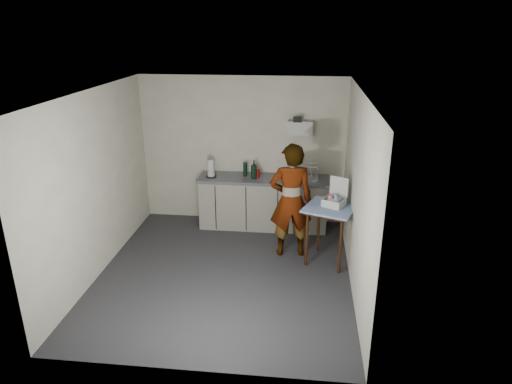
# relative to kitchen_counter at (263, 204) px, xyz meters

# --- Properties ---
(ground) EXTENTS (4.00, 4.00, 0.00)m
(ground) POSITION_rel_kitchen_counter_xyz_m (-0.40, -1.70, -0.43)
(ground) COLOR #25252A
(ground) RESTS_ON ground
(wall_back) EXTENTS (3.60, 0.02, 2.60)m
(wall_back) POSITION_rel_kitchen_counter_xyz_m (-0.40, 0.29, 0.87)
(wall_back) COLOR beige
(wall_back) RESTS_ON ground
(wall_right) EXTENTS (0.02, 4.00, 2.60)m
(wall_right) POSITION_rel_kitchen_counter_xyz_m (1.39, -1.70, 0.87)
(wall_right) COLOR beige
(wall_right) RESTS_ON ground
(wall_left) EXTENTS (0.02, 4.00, 2.60)m
(wall_left) POSITION_rel_kitchen_counter_xyz_m (-2.19, -1.70, 0.87)
(wall_left) COLOR beige
(wall_left) RESTS_ON ground
(ceiling) EXTENTS (3.60, 4.00, 0.01)m
(ceiling) POSITION_rel_kitchen_counter_xyz_m (-0.40, -1.70, 2.17)
(ceiling) COLOR silver
(ceiling) RESTS_ON wall_back
(kitchen_counter) EXTENTS (2.24, 0.62, 0.91)m
(kitchen_counter) POSITION_rel_kitchen_counter_xyz_m (0.00, 0.00, 0.00)
(kitchen_counter) COLOR black
(kitchen_counter) RESTS_ON ground
(wall_shelf) EXTENTS (0.42, 0.18, 0.37)m
(wall_shelf) POSITION_rel_kitchen_counter_xyz_m (0.60, 0.22, 1.32)
(wall_shelf) COLOR silver
(wall_shelf) RESTS_ON ground
(side_table) EXTENTS (0.90, 0.90, 0.90)m
(side_table) POSITION_rel_kitchen_counter_xyz_m (1.10, -1.18, 0.36)
(side_table) COLOR #381B0C
(side_table) RESTS_ON ground
(standing_man) EXTENTS (0.71, 0.52, 1.79)m
(standing_man) POSITION_rel_kitchen_counter_xyz_m (0.51, -0.99, 0.47)
(standing_man) COLOR #B2A593
(standing_man) RESTS_ON ground
(soap_bottle) EXTENTS (0.14, 0.14, 0.31)m
(soap_bottle) POSITION_rel_kitchen_counter_xyz_m (-0.16, -0.04, 0.64)
(soap_bottle) COLOR black
(soap_bottle) RESTS_ON kitchen_counter
(soda_can) EXTENTS (0.07, 0.07, 0.14)m
(soda_can) POSITION_rel_kitchen_counter_xyz_m (-0.10, 0.01, 0.55)
(soda_can) COLOR red
(soda_can) RESTS_ON kitchen_counter
(dark_bottle) EXTENTS (0.07, 0.07, 0.25)m
(dark_bottle) POSITION_rel_kitchen_counter_xyz_m (-0.32, 0.05, 0.61)
(dark_bottle) COLOR black
(dark_bottle) RESTS_ON kitchen_counter
(paper_towel) EXTENTS (0.18, 0.18, 0.32)m
(paper_towel) POSITION_rel_kitchen_counter_xyz_m (-0.91, -0.05, 0.63)
(paper_towel) COLOR black
(paper_towel) RESTS_ON kitchen_counter
(dish_rack) EXTENTS (0.36, 0.27, 0.26)m
(dish_rack) POSITION_rel_kitchen_counter_xyz_m (0.75, 0.03, 0.54)
(dish_rack) COLOR silver
(dish_rack) RESTS_ON kitchen_counter
(bakery_box) EXTENTS (0.39, 0.39, 0.40)m
(bakery_box) POSITION_rel_kitchen_counter_xyz_m (1.15, -1.12, 0.56)
(bakery_box) COLOR silver
(bakery_box) RESTS_ON side_table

